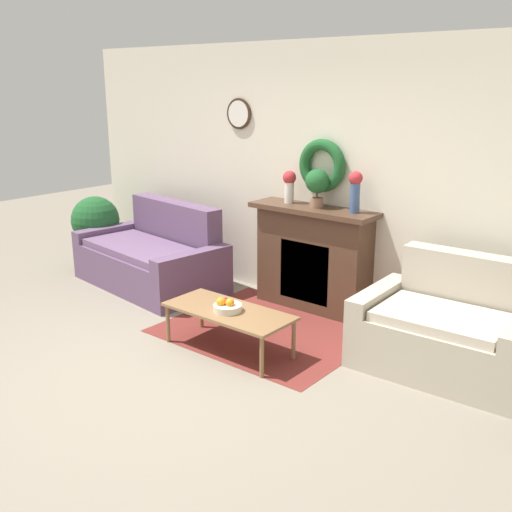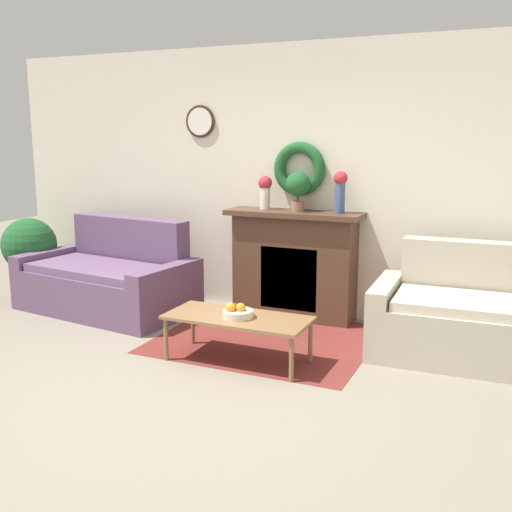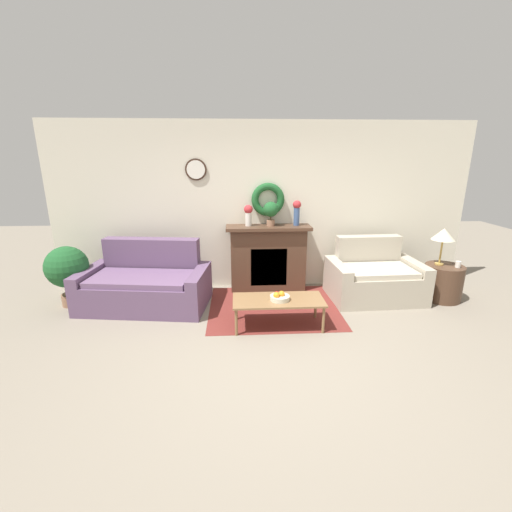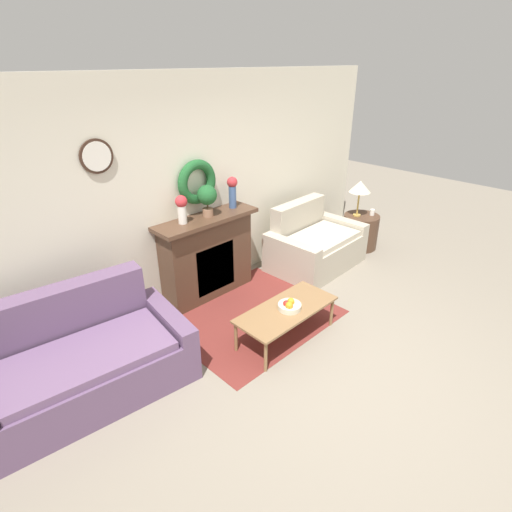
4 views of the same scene
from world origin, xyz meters
name	(u,v)px [view 4 (image 4 of 4)]	position (x,y,z in m)	size (l,w,h in m)	color
ground_plane	(342,379)	(0.00, 0.00, 0.00)	(16.00, 16.00, 0.00)	gray
floor_rug	(249,315)	(0.10, 1.40, 0.00)	(1.87, 1.62, 0.01)	maroon
wall_back	(188,192)	(0.00, 2.35, 1.36)	(6.80, 0.18, 2.70)	beige
fireplace	(208,256)	(0.08, 2.15, 0.55)	(1.36, 0.41, 1.08)	#4C3323
couch_left	(85,360)	(-1.78, 1.62, 0.32)	(1.92, 1.20, 0.94)	#604766
loveseat_right	(314,245)	(1.71, 1.70, 0.32)	(1.41, 0.97, 0.92)	#B2A893
coffee_table	(287,311)	(0.10, 0.82, 0.35)	(1.17, 0.52, 0.38)	olive
fruit_bowl	(289,306)	(0.11, 0.79, 0.42)	(0.25, 0.25, 0.12)	beige
side_table_by_loveseat	(360,231)	(2.75, 1.56, 0.27)	(0.56, 0.56, 0.55)	#4C3323
table_lamp	(360,187)	(2.68, 1.62, 1.02)	(0.33, 0.33, 0.57)	#B28E42
mug	(372,212)	(2.88, 1.46, 0.60)	(0.07, 0.07, 0.10)	silver
vase_on_mantel_left	(182,207)	(-0.24, 2.16, 1.28)	(0.14, 0.14, 0.33)	silver
vase_on_mantel_right	(232,190)	(0.54, 2.16, 1.32)	(0.13, 0.13, 0.40)	#3D5684
potted_plant_on_mantel	(207,197)	(0.12, 2.14, 1.32)	(0.24, 0.24, 0.39)	#8E664C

